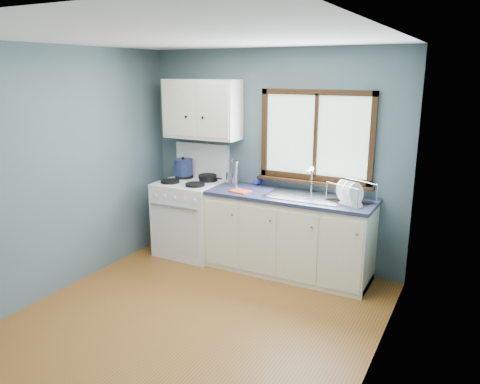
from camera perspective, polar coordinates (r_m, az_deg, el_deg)
The scene contains 18 objects.
floor at distance 4.47m, azimuth -6.22°, elevation -15.85°, with size 3.20×3.60×0.02m, color brown.
ceiling at distance 3.87m, azimuth -7.29°, elevation 18.38°, with size 3.20×3.60×0.02m, color white.
wall_back at distance 5.53m, azimuth 3.97°, elevation 4.16°, with size 3.20×0.02×2.50m, color #4C6065.
wall_left at distance 5.06m, azimuth -21.95°, elevation 2.14°, with size 0.02×3.60×2.50m, color #4C6065.
wall_right at distance 3.37m, azimuth 16.52°, elevation -3.23°, with size 0.02×3.60×2.50m, color #4C6065.
gas_range at distance 5.88m, azimuth -6.02°, elevation -2.87°, with size 0.76×0.69×1.36m.
base_cabinets at distance 5.34m, azimuth 5.91°, elevation -5.64°, with size 1.85×0.60×0.88m.
countertop at distance 5.19m, azimuth 6.04°, elevation -0.55°, with size 1.89×0.64×0.04m, color #20243E.
sink at distance 5.14m, azimuth 7.89°, elevation -1.23°, with size 0.84×0.46×0.44m.
window at distance 5.27m, azimuth 9.19°, elevation 5.97°, with size 1.36×0.10×1.03m.
upper_cabinets at distance 5.70m, azimuth -4.66°, elevation 10.03°, with size 0.95×0.35×0.70m.
skillet at distance 5.77m, azimuth -3.96°, elevation 1.89°, with size 0.35×0.26×0.04m.
stockpot at distance 5.96m, azimuth -6.95°, elevation 3.04°, with size 0.30×0.30×0.24m.
utensil_crock at distance 5.65m, azimuth -1.17°, elevation 1.76°, with size 0.14×0.14×0.36m.
thermos at distance 5.52m, azimuth -0.59°, elevation 2.27°, with size 0.07×0.07×0.30m, color silver.
soap_bottle at distance 5.57m, azimuth 1.90°, elevation 2.07°, with size 0.09×0.09×0.24m, color #2B35A9.
dish_towel at distance 5.27m, azimuth 0.04°, elevation 0.09°, with size 0.22×0.16×0.02m, color #E74F23.
dish_rack at distance 4.98m, azimuth 13.30°, elevation -0.58°, with size 0.52×0.47×0.22m.
Camera 1 is at (2.20, -3.17, 2.24)m, focal length 35.00 mm.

